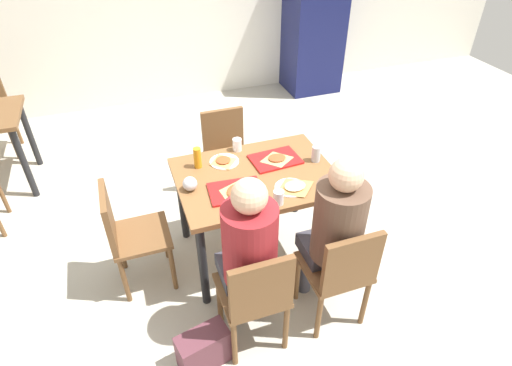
% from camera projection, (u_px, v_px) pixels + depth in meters
% --- Properties ---
extents(ground_plane, '(10.00, 10.00, 0.02)m').
position_uv_depth(ground_plane, '(256.00, 251.00, 3.48)').
color(ground_plane, '#B2AD9E').
extents(main_table, '(1.14, 0.85, 0.77)m').
position_uv_depth(main_table, '(256.00, 186.00, 3.08)').
color(main_table, brown).
rests_on(main_table, ground_plane).
extents(chair_near_left, '(0.40, 0.40, 0.86)m').
position_uv_depth(chair_near_left, '(256.00, 294.00, 2.49)').
color(chair_near_left, brown).
rests_on(chair_near_left, ground_plane).
extents(chair_near_right, '(0.40, 0.40, 0.86)m').
position_uv_depth(chair_near_right, '(341.00, 270.00, 2.64)').
color(chair_near_right, brown).
rests_on(chair_near_right, ground_plane).
extents(chair_far_side, '(0.40, 0.40, 0.86)m').
position_uv_depth(chair_far_side, '(226.00, 150.00, 3.79)').
color(chair_far_side, brown).
rests_on(chair_far_side, ground_plane).
extents(chair_left_end, '(0.40, 0.40, 0.86)m').
position_uv_depth(chair_left_end, '(127.00, 232.00, 2.92)').
color(chair_left_end, brown).
rests_on(chair_left_end, ground_plane).
extents(person_in_red, '(0.32, 0.42, 1.27)m').
position_uv_depth(person_in_red, '(248.00, 249.00, 2.45)').
color(person_in_red, '#383842').
rests_on(person_in_red, ground_plane).
extents(person_in_brown_jacket, '(0.32, 0.42, 1.27)m').
position_uv_depth(person_in_brown_jacket, '(335.00, 227.00, 2.60)').
color(person_in_brown_jacket, '#383842').
rests_on(person_in_brown_jacket, ground_plane).
extents(tray_red_near, '(0.38, 0.29, 0.02)m').
position_uv_depth(tray_red_near, '(236.00, 191.00, 2.85)').
color(tray_red_near, red).
rests_on(tray_red_near, main_table).
extents(tray_red_far, '(0.38, 0.28, 0.02)m').
position_uv_depth(tray_red_far, '(275.00, 159.00, 3.17)').
color(tray_red_far, red).
rests_on(tray_red_far, main_table).
extents(paper_plate_center, '(0.22, 0.22, 0.01)m').
position_uv_depth(paper_plate_center, '(224.00, 161.00, 3.15)').
color(paper_plate_center, white).
rests_on(paper_plate_center, main_table).
extents(paper_plate_near_edge, '(0.22, 0.22, 0.01)m').
position_uv_depth(paper_plate_near_edge, '(291.00, 188.00, 2.89)').
color(paper_plate_near_edge, white).
rests_on(paper_plate_near_edge, main_table).
extents(pizza_slice_a, '(0.25, 0.27, 0.02)m').
position_uv_depth(pizza_slice_a, '(236.00, 191.00, 2.82)').
color(pizza_slice_a, '#DBAD60').
rests_on(pizza_slice_a, tray_red_near).
extents(pizza_slice_b, '(0.20, 0.18, 0.02)m').
position_uv_depth(pizza_slice_b, '(277.00, 158.00, 3.15)').
color(pizza_slice_b, '#DBAD60').
rests_on(pizza_slice_b, tray_red_far).
extents(pizza_slice_c, '(0.17, 0.17, 0.02)m').
position_uv_depth(pizza_slice_c, '(223.00, 161.00, 3.14)').
color(pizza_slice_c, tan).
rests_on(pizza_slice_c, paper_plate_center).
extents(pizza_slice_d, '(0.24, 0.21, 0.02)m').
position_uv_depth(pizza_slice_d, '(295.00, 186.00, 2.88)').
color(pizza_slice_d, '#C68C47').
rests_on(pizza_slice_d, paper_plate_near_edge).
extents(plastic_cup_a, '(0.07, 0.07, 0.10)m').
position_uv_depth(plastic_cup_a, '(237.00, 145.00, 3.26)').
color(plastic_cup_a, white).
rests_on(plastic_cup_a, main_table).
extents(plastic_cup_b, '(0.07, 0.07, 0.10)m').
position_uv_depth(plastic_cup_b, '(279.00, 197.00, 2.73)').
color(plastic_cup_b, white).
rests_on(plastic_cup_b, main_table).
extents(soda_can, '(0.07, 0.07, 0.12)m').
position_uv_depth(soda_can, '(316.00, 154.00, 3.13)').
color(soda_can, '#B7BCC6').
rests_on(soda_can, main_table).
extents(condiment_bottle, '(0.06, 0.06, 0.16)m').
position_uv_depth(condiment_bottle, '(198.00, 158.00, 3.05)').
color(condiment_bottle, orange).
rests_on(condiment_bottle, main_table).
extents(foil_bundle, '(0.10, 0.10, 0.10)m').
position_uv_depth(foil_bundle, '(190.00, 184.00, 2.85)').
color(foil_bundle, silver).
rests_on(foil_bundle, main_table).
extents(handbag, '(0.35, 0.23, 0.28)m').
position_uv_depth(handbag, '(204.00, 349.00, 2.60)').
color(handbag, '#592D38').
rests_on(handbag, ground_plane).
extents(drink_fridge, '(0.70, 0.60, 1.90)m').
position_uv_depth(drink_fridge, '(314.00, 20.00, 5.56)').
color(drink_fridge, '#14194C').
rests_on(drink_fridge, ground_plane).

